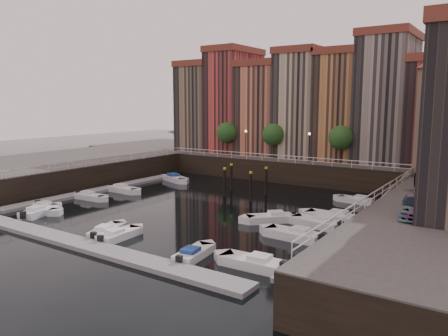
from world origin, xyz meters
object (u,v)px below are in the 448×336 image
Objects in this scene: corner_tower at (439,112)px; gangway at (397,190)px; mooring_pilings at (243,182)px; car_a at (435,176)px; boat_left_2 at (123,189)px; car_c at (415,208)px; car_b at (424,183)px; boat_left_0 at (46,208)px; boat_left_1 at (90,196)px.

corner_tower reaches higher than gangway.
car_a is at bearing 11.47° from mooring_pilings.
car_a is at bearing 6.00° from gangway.
car_c reaches higher than boat_left_2.
car_b reaches higher than gangway.
car_c is (1.22, -10.77, 0.01)m from car_b.
car_b is (32.98, 17.30, 3.38)m from boat_left_0.
boat_left_0 is at bearing -177.84° from car_c.
boat_left_1 is 35.77m from car_b.
corner_tower is 40.19m from boat_left_1.
boat_left_2 is (-33.33, -14.94, -9.83)m from corner_tower.
boat_left_0 is at bearing -84.84° from boat_left_2.
car_a reaches higher than boat_left_2.
gangway reaches higher than boat_left_1.
boat_left_2 reaches higher than boat_left_1.
car_b reaches higher than boat_left_0.
gangway is 1.89× the size of car_a.
gangway is at bearing 23.80° from boat_left_1.
boat_left_1 is (-13.70, -11.70, -1.31)m from mooring_pilings.
corner_tower is 3.15× the size of boat_left_1.
gangway is 1.77× the size of boat_left_2.
boat_left_0 is at bearing -146.52° from car_a.
boat_left_2 is at bearing -161.06° from gangway.
boat_left_1 is 0.93× the size of boat_left_2.
boat_left_2 is (-13.57, -6.67, -1.29)m from mooring_pilings.
car_b is at bearing 39.20° from boat_left_0.
car_c is (21.40, -11.52, 2.09)m from mooring_pilings.
gangway reaches higher than boat_left_0.
boat_left_1 is at bearing -139.51° from mooring_pilings.
car_a is at bearing 45.26° from boat_left_0.
corner_tower is 11.10m from car_b.
car_c is at bearing -85.27° from corner_tower.
boat_left_1 is at bearing -155.36° from car_a.
car_b is at bearing 11.27° from boat_left_2.
boat_left_0 is 37.39m from car_b.
boat_left_1 is 37.77m from car_a.
corner_tower reaches higher than mooring_pilings.
boat_left_0 is (-12.80, -18.05, -1.30)m from mooring_pilings.
car_c is at bearing -2.75° from boat_left_1.
boat_left_1 is 0.86× the size of car_c.
car_b is at bearing -87.35° from corner_tower.
corner_tower is 23.06m from mooring_pilings.
boat_left_0 is 0.98× the size of boat_left_2.
boat_left_0 is 1.04× the size of car_a.
boat_left_0 is at bearing -143.67° from gangway.
car_c is at bearing -28.29° from mooring_pilings.
car_b is (-0.24, -4.89, -0.02)m from car_a.
corner_tower is 3.13× the size of car_b.
car_a is (3.55, 0.37, 1.83)m from gangway.
mooring_pilings is at bearing 165.25° from car_b.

